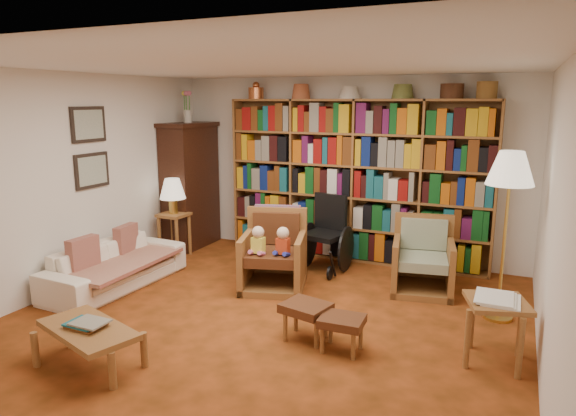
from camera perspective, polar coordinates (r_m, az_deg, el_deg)
The scene contains 23 objects.
floor at distance 5.33m, azimuth -2.55°, elevation -12.27°, with size 5.00×5.00×0.00m, color #A14418.
ceiling at distance 4.88m, azimuth -2.83°, elevation 15.63°, with size 5.00×5.00×0.00m, color white.
wall_back at distance 7.24m, azimuth 6.31°, elevation 4.43°, with size 5.00×5.00×0.00m, color white.
wall_front at distance 3.02m, azimuth -24.85°, elevation -7.20°, with size 5.00×5.00×0.00m, color white.
wall_left at distance 6.47m, azimuth -22.89°, elevation 2.67°, with size 5.00×5.00×0.00m, color white.
wall_right at distance 4.45m, azimuth 27.44°, elevation -1.55°, with size 5.00×5.00×0.00m, color white.
bookshelf at distance 7.03m, azimuth 7.41°, elevation 3.53°, with size 3.60×0.30×2.42m.
curio_cabinet at distance 7.85m, azimuth -10.80°, elevation 2.67°, with size 0.50×0.95×2.40m.
framed_pictures at distance 6.61m, azimuth -21.12°, elevation 6.27°, with size 0.03×0.52×0.97m.
sofa at distance 6.46m, azimuth -18.61°, elevation -6.05°, with size 0.70×1.79×0.52m, color white.
sofa_throw at distance 6.41m, azimuth -18.31°, elevation -5.79°, with size 0.80×1.49×0.04m, color #C8B492.
cushion_left at distance 6.74m, azimuth -17.53°, elevation -3.57°, with size 0.12×0.37×0.37m, color maroon.
cushion_right at distance 6.26m, azimuth -21.78°, elevation -5.05°, with size 0.12×0.39×0.39m, color maroon.
side_table_lamp at distance 7.43m, azimuth -12.53°, elevation -1.94°, with size 0.39×0.39×0.62m.
table_lamp at distance 7.32m, azimuth -12.71°, elevation 1.97°, with size 0.36×0.36×0.49m.
armchair_leather at distance 6.12m, azimuth -1.26°, elevation -5.25°, with size 0.94×0.95×0.93m.
armchair_sage at distance 6.22m, azimuth 14.87°, elevation -5.86°, with size 0.81×0.83×0.86m.
wheelchair at distance 6.72m, azimuth 4.30°, elevation -3.11°, with size 0.57×0.78×0.98m.
floor_lamp at distance 5.39m, azimuth 23.45°, elevation 3.35°, with size 0.45×0.45×1.71m.
side_table_papers at distance 4.68m, azimuth 22.16°, elevation -10.57°, with size 0.59×0.59×0.59m.
footstool_a at distance 4.82m, azimuth 2.00°, elevation -11.28°, with size 0.48×0.43×0.35m.
footstool_b at distance 4.64m, azimuth 6.02°, elevation -12.62°, with size 0.39×0.34×0.32m.
coffee_table at distance 4.64m, azimuth -21.33°, elevation -12.73°, with size 1.01×0.72×0.41m.
Camera 1 is at (2.21, -4.34, 2.18)m, focal length 32.00 mm.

